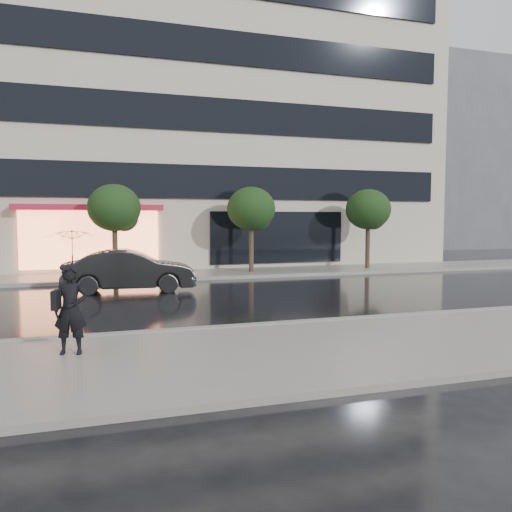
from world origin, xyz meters
name	(u,v)px	position (x,y,z in m)	size (l,w,h in m)	color
ground	(252,320)	(0.00, 0.00, 0.00)	(120.00, 120.00, 0.00)	black
sidewalk_near	(303,351)	(0.00, -3.25, 0.06)	(60.00, 4.50, 0.12)	slate
sidewalk_far	(185,274)	(0.00, 10.25, 0.06)	(60.00, 3.50, 0.12)	slate
curb_near	(265,326)	(0.00, -1.00, 0.07)	(60.00, 0.25, 0.14)	gray
curb_far	(192,279)	(0.00, 8.50, 0.07)	(60.00, 0.25, 0.14)	gray
office_building	(162,107)	(0.00, 17.97, 9.00)	(30.00, 12.76, 18.00)	#B9B19C
bg_building_right	(432,160)	(26.00, 28.00, 8.00)	(12.00, 12.00, 16.00)	#4C4C54
tree_mid_west	(116,210)	(-2.94, 10.03, 2.92)	(2.20, 2.20, 3.99)	#33261C
tree_mid_east	(252,210)	(3.06, 10.03, 2.92)	(2.20, 2.20, 3.99)	#33261C
tree_far_east	(369,211)	(9.06, 10.03, 2.92)	(2.20, 2.20, 3.99)	#33261C
parked_car	(130,271)	(-2.61, 6.00, 0.73)	(1.55, 4.45, 1.47)	black
pedestrian_with_umbrella	(71,272)	(-4.09, -2.40, 1.59)	(1.06, 1.07, 2.25)	black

